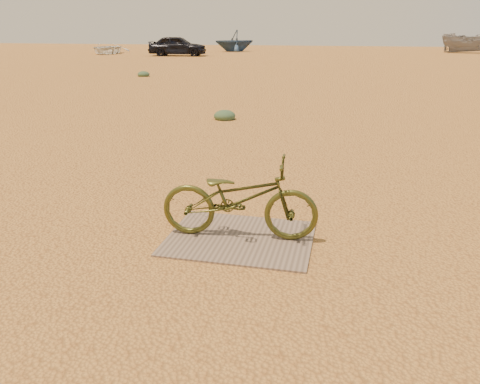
% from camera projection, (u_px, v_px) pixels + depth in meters
% --- Properties ---
extents(ground, '(120.00, 120.00, 0.00)m').
position_uv_depth(ground, '(214.00, 221.00, 5.86)').
color(ground, '#C88B40').
rests_on(ground, ground).
extents(plywood_board, '(1.65, 1.30, 0.02)m').
position_uv_depth(plywood_board, '(240.00, 238.00, 5.37)').
color(plywood_board, '#806957').
rests_on(plywood_board, ground).
extents(bicycle, '(1.82, 0.77, 0.93)m').
position_uv_depth(bicycle, '(239.00, 198.00, 5.25)').
color(bicycle, '#434519').
rests_on(bicycle, plywood_board).
extents(car, '(5.01, 2.45, 1.65)m').
position_uv_depth(car, '(178.00, 46.00, 39.53)').
color(car, black).
rests_on(car, ground).
extents(boat_near_left, '(3.95, 5.10, 0.97)m').
position_uv_depth(boat_near_left, '(106.00, 48.00, 42.76)').
color(boat_near_left, white).
rests_on(boat_near_left, ground).
extents(boat_far_left, '(5.17, 5.03, 2.08)m').
position_uv_depth(boat_far_left, '(234.00, 41.00, 46.67)').
color(boat_far_left, navy).
rests_on(boat_far_left, ground).
extents(boat_mid_right, '(5.24, 2.97, 1.91)m').
position_uv_depth(boat_mid_right, '(470.00, 42.00, 43.89)').
color(boat_mid_right, gray).
rests_on(boat_mid_right, ground).
extents(kale_a, '(0.57, 0.57, 0.31)m').
position_uv_depth(kale_a, '(225.00, 119.00, 12.38)').
color(kale_a, '#466141').
rests_on(kale_a, ground).
extents(kale_c, '(0.59, 0.59, 0.33)m').
position_uv_depth(kale_c, '(144.00, 76.00, 23.19)').
color(kale_c, '#466141').
rests_on(kale_c, ground).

